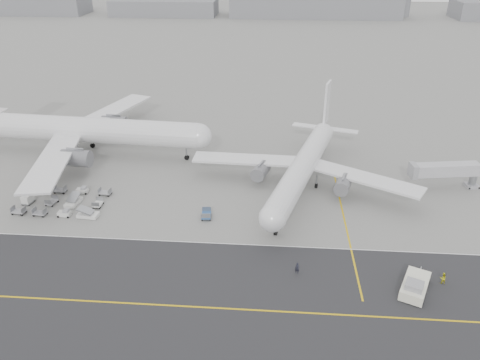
# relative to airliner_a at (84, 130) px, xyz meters

# --- Properties ---
(ground) EXTENTS (700.00, 700.00, 0.00)m
(ground) POSITION_rel_airliner_a_xyz_m (28.77, -32.84, -6.18)
(ground) COLOR gray
(ground) RESTS_ON ground
(taxiway) EXTENTS (220.00, 59.00, 0.03)m
(taxiway) POSITION_rel_airliner_a_xyz_m (33.79, -50.82, -6.17)
(taxiway) COLOR #2C2C2F
(taxiway) RESTS_ON ground
(horizon_buildings) EXTENTS (520.00, 28.00, 28.00)m
(horizon_buildings) POSITION_rel_airliner_a_xyz_m (58.77, 227.16, -6.18)
(horizon_buildings) COLOR gray
(horizon_buildings) RESTS_ON ground
(airliner_a) EXTENTS (62.28, 61.43, 21.47)m
(airliner_a) POSITION_rel_airliner_a_xyz_m (0.00, 0.00, 0.00)
(airliner_a) COLOR white
(airliner_a) RESTS_ON ground
(airliner_b) EXTENTS (46.89, 47.88, 16.96)m
(airliner_b) POSITION_rel_airliner_a_xyz_m (51.49, -12.86, -1.28)
(airliner_b) COLOR white
(airliner_b) RESTS_ON ground
(pushback_tug) EXTENTS (5.93, 9.08, 2.63)m
(pushback_tug) POSITION_rel_airliner_a_xyz_m (66.65, -45.08, -5.10)
(pushback_tug) COLOR white
(pushback_tug) RESTS_ON ground
(jet_bridge) EXTENTS (15.40, 5.13, 5.74)m
(jet_bridge) POSITION_rel_airliner_a_xyz_m (80.72, -11.46, -2.18)
(jet_bridge) COLOR gray
(jet_bridge) RESTS_ON ground
(gse_cluster) EXTENTS (22.61, 17.80, 1.93)m
(gse_cluster) POSITION_rel_airliner_a_xyz_m (3.93, -24.11, -6.18)
(gse_cluster) COLOR #9A999E
(gse_cluster) RESTS_ON ground
(stray_dolly) EXTENTS (1.96, 2.92, 1.71)m
(stray_dolly) POSITION_rel_airliner_a_xyz_m (32.92, -26.96, -6.18)
(stray_dolly) COLOR silver
(stray_dolly) RESTS_ON ground
(ground_crew_a) EXTENTS (0.82, 0.66, 1.95)m
(ground_crew_a) POSITION_rel_airliner_a_xyz_m (49.42, -42.11, -5.21)
(ground_crew_a) COLOR black
(ground_crew_a) RESTS_ON ground
(ground_crew_b) EXTENTS (0.99, 0.80, 1.92)m
(ground_crew_b) POSITION_rel_airliner_a_xyz_m (71.41, -42.77, -5.22)
(ground_crew_b) COLOR gold
(ground_crew_b) RESTS_ON ground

